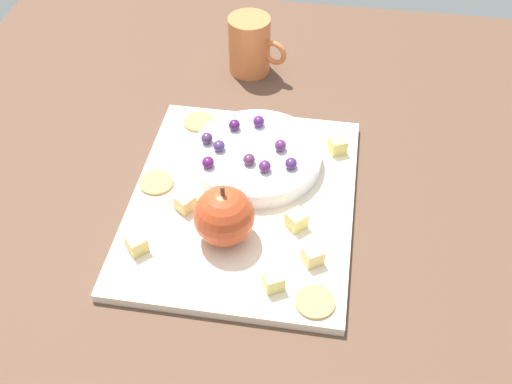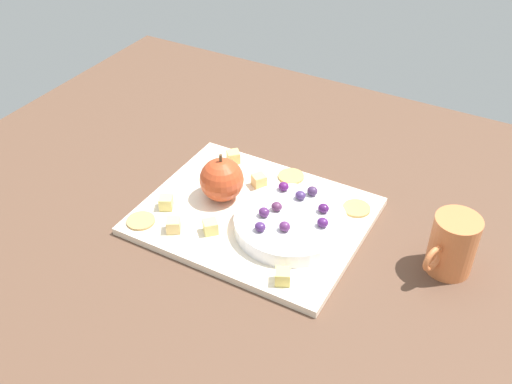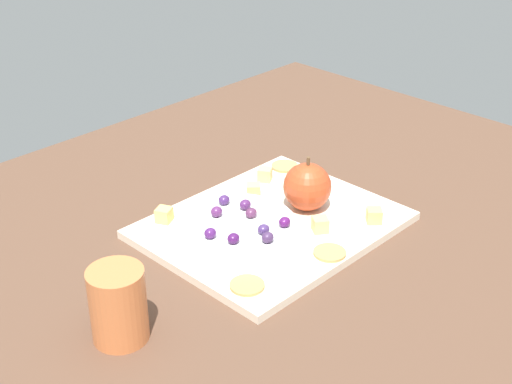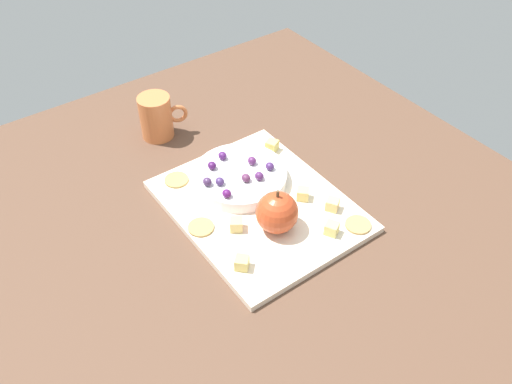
# 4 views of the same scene
# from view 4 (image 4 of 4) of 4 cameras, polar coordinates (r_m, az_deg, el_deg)

# --- Properties ---
(table) EXTENTS (1.11, 0.98, 0.04)m
(table) POSITION_cam_4_polar(r_m,az_deg,el_deg) (0.95, 1.04, -4.04)
(table) COLOR brown
(table) RESTS_ON ground
(platter) EXTENTS (0.34, 0.28, 0.01)m
(platter) POSITION_cam_4_polar(r_m,az_deg,el_deg) (0.95, 0.27, -1.48)
(platter) COLOR #EFDFC7
(platter) RESTS_ON table
(serving_dish) EXTENTS (0.17, 0.17, 0.02)m
(serving_dish) POSITION_cam_4_polar(r_m,az_deg,el_deg) (0.98, -1.68, 1.63)
(serving_dish) COLOR white
(serving_dish) RESTS_ON platter
(apple_whole) EXTENTS (0.07, 0.07, 0.07)m
(apple_whole) POSITION_cam_4_polar(r_m,az_deg,el_deg) (0.88, 2.30, -2.14)
(apple_whole) COLOR #BB4221
(apple_whole) RESTS_ON platter
(apple_stem) EXTENTS (0.01, 0.01, 0.01)m
(apple_stem) POSITION_cam_4_polar(r_m,az_deg,el_deg) (0.86, 2.38, -0.17)
(apple_stem) COLOR brown
(apple_stem) RESTS_ON apple_whole
(cheese_cube_0) EXTENTS (0.03, 0.03, 0.02)m
(cheese_cube_0) POSITION_cam_4_polar(r_m,az_deg,el_deg) (0.90, 8.00, -3.84)
(cheese_cube_0) COLOR #E3D374
(cheese_cube_0) RESTS_ON platter
(cheese_cube_1) EXTENTS (0.03, 0.03, 0.02)m
(cheese_cube_1) POSITION_cam_4_polar(r_m,az_deg,el_deg) (0.94, 8.07, -1.31)
(cheese_cube_1) COLOR #EDC777
(cheese_cube_1) RESTS_ON platter
(cheese_cube_2) EXTENTS (0.03, 0.03, 0.02)m
(cheese_cube_2) POSITION_cam_4_polar(r_m,az_deg,el_deg) (0.96, 4.81, -0.06)
(cheese_cube_2) COLOR #E6D374
(cheese_cube_2) RESTS_ON platter
(cheese_cube_3) EXTENTS (0.03, 0.03, 0.02)m
(cheese_cube_3) POSITION_cam_4_polar(r_m,az_deg,el_deg) (0.90, -2.09, -3.46)
(cheese_cube_3) COLOR #E1C272
(cheese_cube_3) RESTS_ON platter
(cheese_cube_4) EXTENTS (0.03, 0.03, 0.02)m
(cheese_cube_4) POSITION_cam_4_polar(r_m,az_deg,el_deg) (0.84, -1.50, -7.49)
(cheese_cube_4) COLOR #E3C76A
(cheese_cube_4) RESTS_ON platter
(cheese_cube_5) EXTENTS (0.03, 0.03, 0.02)m
(cheese_cube_5) POSITION_cam_4_polar(r_m,az_deg,el_deg) (1.06, 1.71, 4.92)
(cheese_cube_5) COLOR #EAD56A
(cheese_cube_5) RESTS_ON platter
(cracker_0) EXTENTS (0.04, 0.04, 0.00)m
(cracker_0) POSITION_cam_4_polar(r_m,az_deg,el_deg) (0.93, 10.73, -3.43)
(cracker_0) COLOR tan
(cracker_0) RESTS_ON platter
(cracker_1) EXTENTS (0.04, 0.04, 0.00)m
(cracker_1) POSITION_cam_4_polar(r_m,az_deg,el_deg) (1.00, -8.39, 1.28)
(cracker_1) COLOR tan
(cracker_1) RESTS_ON platter
(cracker_2) EXTENTS (0.04, 0.04, 0.00)m
(cracker_2) POSITION_cam_4_polar(r_m,az_deg,el_deg) (0.91, -5.83, -3.73)
(cracker_2) COLOR tan
(cracker_2) RESTS_ON platter
(grape_0) EXTENTS (0.02, 0.02, 0.01)m
(grape_0) POSITION_cam_4_polar(r_m,az_deg,el_deg) (0.92, -3.11, -0.15)
(grape_0) COLOR #511659
(grape_0) RESTS_ON serving_dish
(grape_1) EXTENTS (0.02, 0.02, 0.01)m
(grape_1) POSITION_cam_4_polar(r_m,az_deg,el_deg) (0.95, -3.84, 1.13)
(grape_1) COLOR #422B5F
(grape_1) RESTS_ON serving_dish
(grape_2) EXTENTS (0.02, 0.02, 0.01)m
(grape_2) POSITION_cam_4_polar(r_m,az_deg,el_deg) (0.98, 1.47, 2.74)
(grape_2) COLOR #43245C
(grape_2) RESTS_ON serving_dish
(grape_3) EXTENTS (0.02, 0.02, 0.01)m
(grape_3) POSITION_cam_4_polar(r_m,az_deg,el_deg) (0.95, -1.07, 1.50)
(grape_3) COLOR #56294C
(grape_3) RESTS_ON serving_dish
(grape_4) EXTENTS (0.02, 0.02, 0.01)m
(grape_4) POSITION_cam_4_polar(r_m,az_deg,el_deg) (0.95, -5.16, 1.09)
(grape_4) COLOR #432B51
(grape_4) RESTS_ON serving_dish
(grape_5) EXTENTS (0.02, 0.02, 0.01)m
(grape_5) POSITION_cam_4_polar(r_m,az_deg,el_deg) (1.00, -3.56, 3.85)
(grape_5) COLOR #4A1D5F
(grape_5) RESTS_ON serving_dish
(grape_6) EXTENTS (0.02, 0.02, 0.02)m
(grape_6) POSITION_cam_4_polar(r_m,az_deg,el_deg) (0.99, -0.43, 3.32)
(grape_6) COLOR #57265B
(grape_6) RESTS_ON serving_dish
(grape_7) EXTENTS (0.02, 0.02, 0.01)m
(grape_7) POSITION_cam_4_polar(r_m,az_deg,el_deg) (0.98, -4.67, 2.80)
(grape_7) COLOR #431751
(grape_7) RESTS_ON serving_dish
(grape_8) EXTENTS (0.02, 0.02, 0.01)m
(grape_8) POSITION_cam_4_polar(r_m,az_deg,el_deg) (0.96, 0.35, 1.70)
(grape_8) COLOR #4E2359
(grape_8) RESTS_ON serving_dish
(cup) EXTENTS (0.07, 0.09, 0.09)m
(cup) POSITION_cam_4_polar(r_m,az_deg,el_deg) (1.11, -10.45, 7.80)
(cup) COLOR #D4723F
(cup) RESTS_ON table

